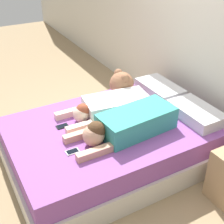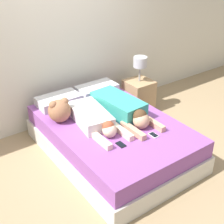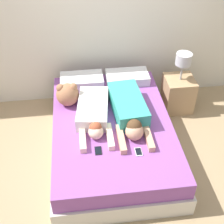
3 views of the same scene
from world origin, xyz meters
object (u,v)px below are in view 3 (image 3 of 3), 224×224
(person_left, at_px, (94,113))
(person_right, at_px, (129,111))
(cell_phone_right, at_px, (139,152))
(nightstand, at_px, (178,91))
(pillow_head_left, at_px, (82,80))
(bed, at_px, (112,136))
(plush_toy, at_px, (68,94))
(pillow_head_right, at_px, (127,77))
(cell_phone_left, at_px, (98,151))

(person_left, bearing_deg, person_right, -4.29)
(cell_phone_right, xyz_separation_m, nightstand, (0.84, 1.27, -0.17))
(pillow_head_left, bearing_deg, bed, -69.10)
(cell_phone_right, bearing_deg, plush_toy, 127.91)
(nightstand, bearing_deg, plush_toy, -168.88)
(nightstand, bearing_deg, pillow_head_right, 171.47)
(pillow_head_left, height_order, pillow_head_right, same)
(pillow_head_left, height_order, cell_phone_right, pillow_head_left)
(pillow_head_right, bearing_deg, cell_phone_left, -112.11)
(pillow_head_right, xyz_separation_m, person_right, (-0.11, -0.79, 0.05))
(cell_phone_left, height_order, nightstand, nightstand)
(pillow_head_right, distance_m, plush_toy, 0.94)
(pillow_head_right, bearing_deg, bed, -110.90)
(bed, relative_size, pillow_head_right, 3.61)
(person_left, height_order, person_right, person_right)
(bed, xyz_separation_m, person_left, (-0.22, 0.08, 0.32))
(pillow_head_right, height_order, person_right, person_right)
(pillow_head_right, height_order, cell_phone_right, pillow_head_right)
(bed, xyz_separation_m, person_right, (0.22, 0.05, 0.35))
(person_right, bearing_deg, bed, -166.73)
(person_right, bearing_deg, pillow_head_right, 82.39)
(cell_phone_left, bearing_deg, person_left, 90.60)
(bed, height_order, person_left, person_left)
(person_left, xyz_separation_m, cell_phone_right, (0.44, -0.62, -0.08))
(person_right, relative_size, cell_phone_left, 9.02)
(pillow_head_left, bearing_deg, cell_phone_right, -68.35)
(person_left, xyz_separation_m, cell_phone_left, (0.01, -0.55, -0.08))
(pillow_head_left, relative_size, plush_toy, 1.94)
(bed, distance_m, pillow_head_right, 0.95)
(plush_toy, height_order, nightstand, nightstand)
(person_left, relative_size, plush_toy, 3.36)
(person_right, relative_size, cell_phone_right, 9.02)
(pillow_head_right, xyz_separation_m, plush_toy, (-0.84, -0.42, 0.09))
(pillow_head_right, relative_size, cell_phone_right, 4.84)
(person_left, height_order, plush_toy, plush_toy)
(pillow_head_left, height_order, nightstand, nightstand)
(cell_phone_left, relative_size, nightstand, 0.13)
(pillow_head_left, xyz_separation_m, nightstand, (1.39, -0.11, -0.23))
(pillow_head_right, bearing_deg, plush_toy, -153.25)
(pillow_head_right, relative_size, plush_toy, 1.94)
(person_right, distance_m, cell_phone_right, 0.60)
(pillow_head_left, bearing_deg, nightstand, -4.60)
(pillow_head_left, relative_size, cell_phone_left, 4.84)
(person_right, height_order, plush_toy, plush_toy)
(pillow_head_right, distance_m, cell_phone_right, 1.38)
(pillow_head_left, height_order, plush_toy, plush_toy)
(cell_phone_right, height_order, nightstand, nightstand)
(person_left, distance_m, person_right, 0.43)
(person_left, relative_size, person_right, 0.93)
(pillow_head_left, distance_m, person_right, 0.96)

